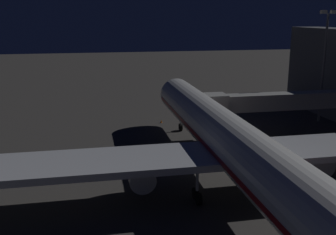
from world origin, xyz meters
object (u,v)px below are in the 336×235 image
jet_bridge (271,102)px  traffic_cone_nose_port (186,120)px  airliner_at_gate (232,144)px  traffic_cone_nose_starboard (161,121)px  apron_floodlight_mast (324,59)px

jet_bridge → traffic_cone_nose_port: jet_bridge is taller
airliner_at_gate → jet_bridge: size_ratio=2.42×
traffic_cone_nose_starboard → airliner_at_gate: bearing=94.3°
airliner_at_gate → jet_bridge: bearing=-125.5°
jet_bridge → apron_floodlight_mast: 15.05m
airliner_at_gate → apron_floodlight_mast: apron_floodlight_mast is taller
airliner_at_gate → jet_bridge: (-13.11, -18.40, 0.12)m
jet_bridge → traffic_cone_nose_port: 16.18m
airliner_at_gate → traffic_cone_nose_starboard: airliner_at_gate is taller
jet_bridge → airliner_at_gate: bearing=54.5°
airliner_at_gate → traffic_cone_nose_starboard: size_ratio=108.96×
apron_floodlight_mast → traffic_cone_nose_starboard: bearing=-9.0°
airliner_at_gate → apron_floodlight_mast: 36.06m
apron_floodlight_mast → jet_bridge: bearing=27.4°
apron_floodlight_mast → traffic_cone_nose_starboard: (27.70, -4.36, -10.76)m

